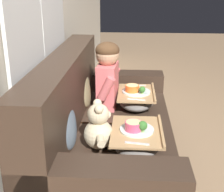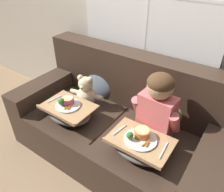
# 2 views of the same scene
# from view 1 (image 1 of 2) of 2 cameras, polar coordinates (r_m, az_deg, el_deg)

# --- Properties ---
(ground_plane) EXTENTS (14.00, 14.00, 0.00)m
(ground_plane) POSITION_cam_1_polar(r_m,az_deg,el_deg) (2.58, -0.14, -13.30)
(ground_plane) COLOR #8E7051
(wall_back_with_window) EXTENTS (8.00, 0.08, 2.60)m
(wall_back_with_window) POSITION_cam_1_polar(r_m,az_deg,el_deg) (2.25, -14.13, 16.51)
(wall_back_with_window) COLOR beige
(wall_back_with_window) RESTS_ON ground_plane
(couch) EXTENTS (1.87, 0.91, 0.93)m
(couch) POSITION_cam_1_polar(r_m,az_deg,el_deg) (2.42, -1.94, -6.81)
(couch) COLOR #38281E
(couch) RESTS_ON ground_plane
(throw_pillow_behind_child) EXTENTS (0.37, 0.18, 0.38)m
(throw_pillow_behind_child) POSITION_cam_1_polar(r_m,az_deg,el_deg) (2.68, -5.34, 1.80)
(throw_pillow_behind_child) COLOR tan
(throw_pillow_behind_child) RESTS_ON couch
(throw_pillow_behind_teddy) EXTENTS (0.36, 0.17, 0.37)m
(throw_pillow_behind_teddy) POSITION_cam_1_polar(r_m,az_deg,el_deg) (2.02, -8.51, -4.71)
(throw_pillow_behind_teddy) COLOR slate
(throw_pillow_behind_teddy) RESTS_ON couch
(child_figure) EXTENTS (0.40, 0.20, 0.56)m
(child_figure) POSITION_cam_1_polar(r_m,az_deg,el_deg) (2.61, -0.80, 4.42)
(child_figure) COLOR #DB6666
(child_figure) RESTS_ON couch
(teddy_bear) EXTENTS (0.34, 0.25, 0.32)m
(teddy_bear) POSITION_cam_1_polar(r_m,az_deg,el_deg) (2.01, -2.36, -5.97)
(teddy_bear) COLOR beige
(teddy_bear) RESTS_ON couch
(lap_tray_child) EXTENTS (0.46, 0.31, 0.21)m
(lap_tray_child) POSITION_cam_1_polar(r_m,az_deg,el_deg) (2.68, 4.43, -0.47)
(lap_tray_child) COLOR slate
(lap_tray_child) RESTS_ON child_figure
(lap_tray_teddy) EXTENTS (0.45, 0.33, 0.21)m
(lap_tray_teddy) POSITION_cam_1_polar(r_m,az_deg,el_deg) (2.02, 4.53, -7.76)
(lap_tray_teddy) COLOR slate
(lap_tray_teddy) RESTS_ON teddy_bear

